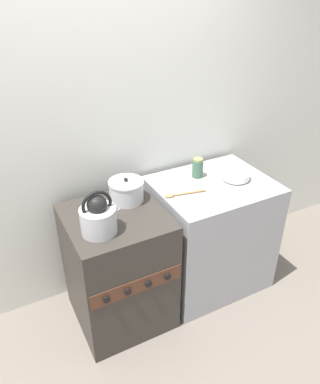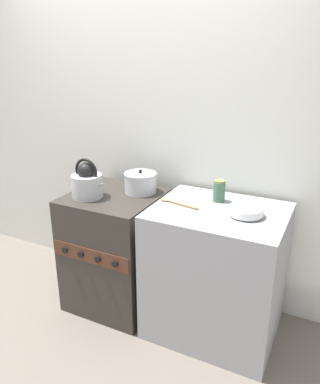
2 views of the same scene
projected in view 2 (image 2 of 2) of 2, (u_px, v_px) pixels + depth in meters
name	position (u px, v px, depth m)	size (l,w,h in m)	color
ground_plane	(95.00, 322.00, 2.72)	(12.00, 12.00, 0.00)	#70665B
wall_back	(142.00, 134.00, 2.92)	(7.00, 0.06, 2.50)	silver
stove	(116.00, 250.00, 2.83)	(0.64, 0.66, 0.88)	#332D28
counter	(216.00, 272.00, 2.53)	(0.84, 0.68, 0.91)	#99999E
kettle	(87.00, 183.00, 2.61)	(0.27, 0.22, 0.28)	#B2B2B7
cooking_pot	(141.00, 183.00, 2.72)	(0.24, 0.24, 0.17)	silver
enamel_bowl	(246.00, 211.00, 2.27)	(0.21, 0.21, 0.06)	white
storage_jar	(219.00, 191.00, 2.49)	(0.08, 0.08, 0.15)	#3F664C
wooden_spoon	(175.00, 202.00, 2.47)	(0.30, 0.09, 0.02)	#A37A4C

